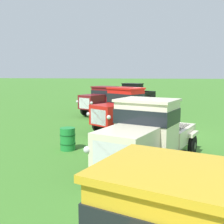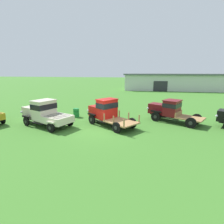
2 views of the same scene
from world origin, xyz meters
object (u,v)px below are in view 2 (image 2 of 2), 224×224
(vintage_truck_second_in_line, at_px, (45,113))
(vintage_truck_midrow_center, at_px, (106,111))
(oil_drum_beside_row, at_px, (76,113))
(farm_shed, at_px, (174,82))
(vintage_truck_far_side, at_px, (169,110))

(vintage_truck_second_in_line, distance_m, vintage_truck_midrow_center, 5.38)
(vintage_truck_midrow_center, relative_size, oil_drum_beside_row, 5.58)
(farm_shed, height_order, vintage_truck_midrow_center, farm_shed)
(vintage_truck_midrow_center, distance_m, oil_drum_beside_row, 4.18)
(farm_shed, distance_m, vintage_truck_far_side, 30.30)
(farm_shed, distance_m, oil_drum_beside_row, 33.29)
(vintage_truck_second_in_line, height_order, vintage_truck_far_side, vintage_truck_second_in_line)
(vintage_truck_second_in_line, xyz_separation_m, oil_drum_beside_row, (1.59, 3.21, -0.68))
(vintage_truck_second_in_line, xyz_separation_m, vintage_truck_midrow_center, (5.23, 1.29, 0.07))
(farm_shed, height_order, vintage_truck_far_side, farm_shed)
(vintage_truck_second_in_line, xyz_separation_m, vintage_truck_far_side, (10.94, 3.37, -0.01))
(vintage_truck_second_in_line, bearing_deg, vintage_truck_far_side, 17.14)
(farm_shed, relative_size, oil_drum_beside_row, 27.30)
(vintage_truck_midrow_center, bearing_deg, vintage_truck_far_side, 20.07)
(vintage_truck_far_side, xyz_separation_m, oil_drum_beside_row, (-9.35, -0.17, -0.67))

